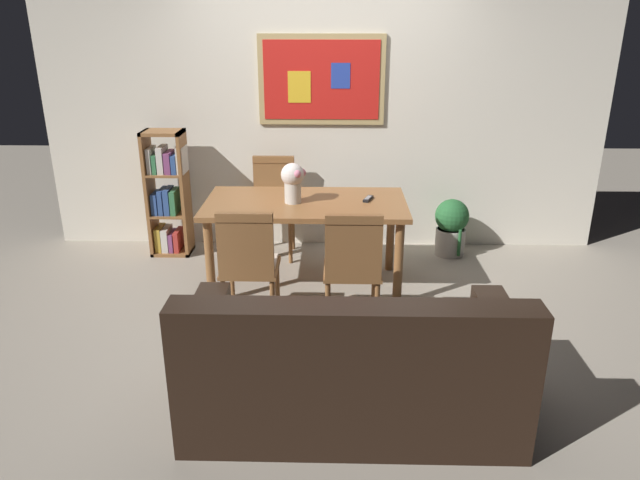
# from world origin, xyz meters

# --- Properties ---
(ground_plane) EXTENTS (12.00, 12.00, 0.00)m
(ground_plane) POSITION_xyz_m (0.00, 0.00, 0.00)
(ground_plane) COLOR gray
(wall_back_with_painting) EXTENTS (5.20, 0.14, 2.60)m
(wall_back_with_painting) POSITION_xyz_m (-0.00, 1.48, 1.31)
(wall_back_with_painting) COLOR silver
(wall_back_with_painting) RESTS_ON ground_plane
(dining_table) EXTENTS (1.60, 0.86, 0.73)m
(dining_table) POSITION_xyz_m (-0.12, 0.45, 0.64)
(dining_table) COLOR brown
(dining_table) RESTS_ON ground_plane
(dining_chair_far_left) EXTENTS (0.40, 0.41, 0.91)m
(dining_chair_far_left) POSITION_xyz_m (-0.46, 1.17, 0.54)
(dining_chair_far_left) COLOR brown
(dining_chair_far_left) RESTS_ON ground_plane
(dining_chair_near_left) EXTENTS (0.40, 0.41, 0.91)m
(dining_chair_near_left) POSITION_xyz_m (-0.49, -0.29, 0.54)
(dining_chair_near_left) COLOR brown
(dining_chair_near_left) RESTS_ON ground_plane
(dining_chair_near_right) EXTENTS (0.40, 0.41, 0.91)m
(dining_chair_near_right) POSITION_xyz_m (0.24, -0.32, 0.54)
(dining_chair_near_right) COLOR brown
(dining_chair_near_right) RESTS_ON ground_plane
(leather_couch) EXTENTS (1.80, 0.84, 0.84)m
(leather_couch) POSITION_xyz_m (0.20, -1.31, 0.31)
(leather_couch) COLOR black
(leather_couch) RESTS_ON ground_plane
(bookshelf) EXTENTS (0.37, 0.28, 1.16)m
(bookshelf) POSITION_xyz_m (-1.43, 1.15, 0.57)
(bookshelf) COLOR brown
(bookshelf) RESTS_ON ground_plane
(potted_ivy) EXTENTS (0.31, 0.32, 0.54)m
(potted_ivy) POSITION_xyz_m (1.20, 1.17, 0.28)
(potted_ivy) COLOR #B2ADA3
(potted_ivy) RESTS_ON ground_plane
(flower_vase) EXTENTS (0.20, 0.19, 0.32)m
(flower_vase) POSITION_xyz_m (-0.22, 0.42, 0.92)
(flower_vase) COLOR beige
(flower_vase) RESTS_ON dining_table
(tv_remote) EXTENTS (0.09, 0.16, 0.02)m
(tv_remote) POSITION_xyz_m (0.38, 0.50, 0.74)
(tv_remote) COLOR black
(tv_remote) RESTS_ON dining_table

